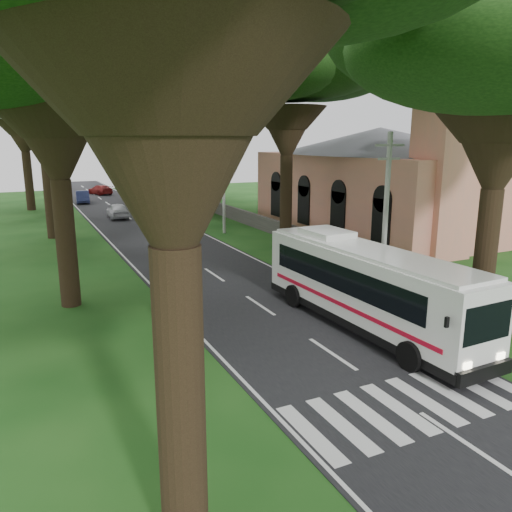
# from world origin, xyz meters

# --- Properties ---
(ground) EXTENTS (140.00, 140.00, 0.00)m
(ground) POSITION_xyz_m (0.00, 0.00, 0.00)
(ground) COLOR #164313
(ground) RESTS_ON ground
(road) EXTENTS (8.00, 120.00, 0.04)m
(road) POSITION_xyz_m (0.00, 25.00, 0.01)
(road) COLOR black
(road) RESTS_ON ground
(crosswalk) EXTENTS (8.00, 3.00, 0.01)m
(crosswalk) POSITION_xyz_m (0.00, -2.00, 0.00)
(crosswalk) COLOR silver
(crosswalk) RESTS_ON ground
(property_wall) EXTENTS (0.35, 50.00, 1.20)m
(property_wall) POSITION_xyz_m (9.00, 24.00, 0.60)
(property_wall) COLOR #383533
(property_wall) RESTS_ON ground
(church) EXTENTS (14.00, 24.00, 11.60)m
(church) POSITION_xyz_m (17.86, 21.55, 4.91)
(church) COLOR #E98A71
(church) RESTS_ON ground
(pole_near) EXTENTS (1.60, 0.24, 8.00)m
(pole_near) POSITION_xyz_m (5.50, 6.00, 4.18)
(pole_near) COLOR gray
(pole_near) RESTS_ON ground
(pole_mid) EXTENTS (1.60, 0.24, 8.00)m
(pole_mid) POSITION_xyz_m (5.50, 26.00, 4.18)
(pole_mid) COLOR gray
(pole_mid) RESTS_ON ground
(pole_far) EXTENTS (1.60, 0.24, 8.00)m
(pole_far) POSITION_xyz_m (5.50, 46.00, 4.18)
(pole_far) COLOR gray
(pole_far) RESTS_ON ground
(tree_l_mida) EXTENTS (14.62, 14.62, 15.19)m
(tree_l_mida) POSITION_xyz_m (-8.00, 12.00, 11.96)
(tree_l_mida) COLOR black
(tree_l_mida) RESTS_ON ground
(tree_l_midb) EXTENTS (12.61, 12.61, 15.82)m
(tree_l_midb) POSITION_xyz_m (-7.50, 30.00, 12.90)
(tree_l_midb) COLOR black
(tree_l_midb) RESTS_ON ground
(tree_l_far) EXTENTS (13.71, 13.71, 15.74)m
(tree_l_far) POSITION_xyz_m (-8.50, 48.00, 12.65)
(tree_l_far) COLOR black
(tree_l_far) RESTS_ON ground
(tree_r_near) EXTENTS (13.99, 13.99, 14.64)m
(tree_r_near) POSITION_xyz_m (7.50, 2.00, 11.53)
(tree_r_near) COLOR black
(tree_r_near) RESTS_ON ground
(tree_r_mida) EXTENTS (15.73, 15.73, 16.77)m
(tree_r_mida) POSITION_xyz_m (8.00, 20.00, 13.32)
(tree_r_mida) COLOR black
(tree_r_mida) RESTS_ON ground
(tree_r_midb) EXTENTS (14.88, 14.88, 14.94)m
(tree_r_midb) POSITION_xyz_m (7.50, 38.00, 11.67)
(tree_r_midb) COLOR black
(tree_r_midb) RESTS_ON ground
(tree_r_far) EXTENTS (13.23, 13.23, 14.92)m
(tree_r_far) POSITION_xyz_m (8.50, 56.00, 11.93)
(tree_r_far) COLOR black
(tree_r_far) RESTS_ON ground
(coach_bus) EXTENTS (2.99, 11.60, 3.40)m
(coach_bus) POSITION_xyz_m (2.70, 3.69, 1.83)
(coach_bus) COLOR white
(coach_bus) RESTS_ON ground
(distant_car_a) EXTENTS (1.89, 4.44, 1.49)m
(distant_car_a) POSITION_xyz_m (-1.03, 37.81, 0.78)
(distant_car_a) COLOR #AFAFB4
(distant_car_a) RESTS_ON road
(distant_car_b) EXTENTS (1.90, 4.44, 1.42)m
(distant_car_b) POSITION_xyz_m (-2.60, 51.91, 0.74)
(distant_car_b) COLOR navy
(distant_car_b) RESTS_ON road
(distant_car_c) EXTENTS (3.27, 4.96, 1.33)m
(distant_car_c) POSITION_xyz_m (0.80, 60.56, 0.70)
(distant_car_c) COLOR maroon
(distant_car_c) RESTS_ON road
(pedestrian) EXTENTS (0.52, 0.72, 1.82)m
(pedestrian) POSITION_xyz_m (-4.67, 8.37, 0.91)
(pedestrian) COLOR black
(pedestrian) RESTS_ON ground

